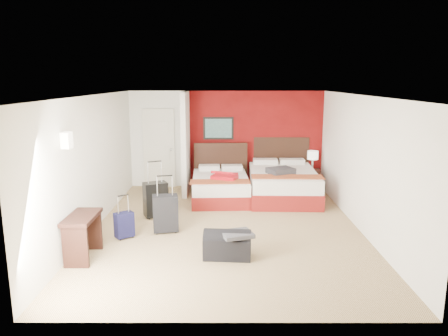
{
  "coord_description": "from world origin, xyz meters",
  "views": [
    {
      "loc": [
        -0.04,
        -7.72,
        2.78
      ],
      "look_at": [
        -0.05,
        0.8,
        1.0
      ],
      "focal_mm": 34.03,
      "sensor_mm": 36.0,
      "label": 1
    }
  ],
  "objects_px": {
    "table_lamp": "(313,160)",
    "suitcase_navy": "(124,226)",
    "bed_left": "(220,188)",
    "suitcase_black": "(156,201)",
    "suitcase_charcoal": "(166,215)",
    "nightstand": "(312,180)",
    "bed_right": "(283,185)",
    "red_suitcase_open": "(225,175)",
    "duffel_bag": "(227,246)",
    "desk": "(83,237)"
  },
  "relations": [
    {
      "from": "nightstand",
      "to": "table_lamp",
      "type": "height_order",
      "value": "table_lamp"
    },
    {
      "from": "desk",
      "to": "red_suitcase_open",
      "type": "bearing_deg",
      "value": 55.79
    },
    {
      "from": "suitcase_black",
      "to": "duffel_bag",
      "type": "relative_size",
      "value": 0.93
    },
    {
      "from": "suitcase_navy",
      "to": "desk",
      "type": "relative_size",
      "value": 0.52
    },
    {
      "from": "bed_right",
      "to": "suitcase_charcoal",
      "type": "bearing_deg",
      "value": -135.55
    },
    {
      "from": "duffel_bag",
      "to": "desk",
      "type": "xyz_separation_m",
      "value": [
        -2.27,
        -0.03,
        0.16
      ]
    },
    {
      "from": "bed_left",
      "to": "red_suitcase_open",
      "type": "distance_m",
      "value": 0.36
    },
    {
      "from": "table_lamp",
      "to": "suitcase_navy",
      "type": "bearing_deg",
      "value": -140.26
    },
    {
      "from": "suitcase_charcoal",
      "to": "suitcase_navy",
      "type": "relative_size",
      "value": 1.51
    },
    {
      "from": "red_suitcase_open",
      "to": "suitcase_navy",
      "type": "relative_size",
      "value": 1.72
    },
    {
      "from": "desk",
      "to": "bed_right",
      "type": "bearing_deg",
      "value": 44.05
    },
    {
      "from": "nightstand",
      "to": "duffel_bag",
      "type": "xyz_separation_m",
      "value": [
        -2.17,
        -4.17,
        -0.08
      ]
    },
    {
      "from": "red_suitcase_open",
      "to": "suitcase_navy",
      "type": "distance_m",
      "value": 3.02
    },
    {
      "from": "bed_left",
      "to": "suitcase_navy",
      "type": "height_order",
      "value": "bed_left"
    },
    {
      "from": "bed_left",
      "to": "table_lamp",
      "type": "distance_m",
      "value": 2.52
    },
    {
      "from": "bed_right",
      "to": "desk",
      "type": "height_order",
      "value": "desk"
    },
    {
      "from": "suitcase_navy",
      "to": "duffel_bag",
      "type": "xyz_separation_m",
      "value": [
        1.83,
        -0.83,
        -0.03
      ]
    },
    {
      "from": "suitcase_charcoal",
      "to": "suitcase_navy",
      "type": "xyz_separation_m",
      "value": [
        -0.7,
        -0.31,
        -0.11
      ]
    },
    {
      "from": "bed_left",
      "to": "suitcase_navy",
      "type": "xyz_separation_m",
      "value": [
        -1.69,
        -2.51,
        -0.06
      ]
    },
    {
      "from": "table_lamp",
      "to": "suitcase_black",
      "type": "xyz_separation_m",
      "value": [
        -3.63,
        -2.13,
        -0.44
      ]
    },
    {
      "from": "bed_left",
      "to": "red_suitcase_open",
      "type": "bearing_deg",
      "value": -47.51
    },
    {
      "from": "duffel_bag",
      "to": "suitcase_charcoal",
      "type": "bearing_deg",
      "value": 138.93
    },
    {
      "from": "nightstand",
      "to": "suitcase_black",
      "type": "bearing_deg",
      "value": -144.82
    },
    {
      "from": "bed_right",
      "to": "suitcase_charcoal",
      "type": "relative_size",
      "value": 3.3
    },
    {
      "from": "nightstand",
      "to": "suitcase_navy",
      "type": "height_order",
      "value": "nightstand"
    },
    {
      "from": "suitcase_navy",
      "to": "duffel_bag",
      "type": "distance_m",
      "value": 2.01
    },
    {
      "from": "suitcase_black",
      "to": "suitcase_charcoal",
      "type": "relative_size",
      "value": 1.04
    },
    {
      "from": "suitcase_charcoal",
      "to": "red_suitcase_open",
      "type": "bearing_deg",
      "value": 51.57
    },
    {
      "from": "suitcase_black",
      "to": "suitcase_charcoal",
      "type": "xyz_separation_m",
      "value": [
        0.32,
        -0.88,
        -0.01
      ]
    },
    {
      "from": "nightstand",
      "to": "table_lamp",
      "type": "distance_m",
      "value": 0.51
    },
    {
      "from": "suitcase_charcoal",
      "to": "table_lamp",
      "type": "bearing_deg",
      "value": 31.42
    },
    {
      "from": "bed_left",
      "to": "desk",
      "type": "relative_size",
      "value": 2.18
    },
    {
      "from": "nightstand",
      "to": "suitcase_black",
      "type": "distance_m",
      "value": 4.21
    },
    {
      "from": "bed_left",
      "to": "duffel_bag",
      "type": "height_order",
      "value": "bed_left"
    },
    {
      "from": "nightstand",
      "to": "suitcase_navy",
      "type": "distance_m",
      "value": 5.21
    },
    {
      "from": "suitcase_navy",
      "to": "bed_right",
      "type": "bearing_deg",
      "value": 2.16
    },
    {
      "from": "red_suitcase_open",
      "to": "suitcase_black",
      "type": "xyz_separation_m",
      "value": [
        -1.41,
        -1.21,
        -0.25
      ]
    },
    {
      "from": "suitcase_black",
      "to": "table_lamp",
      "type": "bearing_deg",
      "value": 5.04
    },
    {
      "from": "bed_left",
      "to": "desk",
      "type": "height_order",
      "value": "desk"
    },
    {
      "from": "bed_right",
      "to": "duffel_bag",
      "type": "distance_m",
      "value": 3.72
    },
    {
      "from": "suitcase_black",
      "to": "suitcase_navy",
      "type": "height_order",
      "value": "suitcase_black"
    },
    {
      "from": "bed_right",
      "to": "suitcase_navy",
      "type": "relative_size",
      "value": 4.99
    },
    {
      "from": "bed_left",
      "to": "bed_right",
      "type": "xyz_separation_m",
      "value": [
        1.49,
        0.12,
        0.05
      ]
    },
    {
      "from": "red_suitcase_open",
      "to": "suitcase_navy",
      "type": "bearing_deg",
      "value": -105.76
    },
    {
      "from": "red_suitcase_open",
      "to": "suitcase_black",
      "type": "height_order",
      "value": "suitcase_black"
    },
    {
      "from": "bed_left",
      "to": "suitcase_black",
      "type": "height_order",
      "value": "suitcase_black"
    },
    {
      "from": "suitcase_charcoal",
      "to": "duffel_bag",
      "type": "relative_size",
      "value": 0.9
    },
    {
      "from": "nightstand",
      "to": "suitcase_black",
      "type": "relative_size",
      "value": 0.78
    },
    {
      "from": "suitcase_navy",
      "to": "desk",
      "type": "distance_m",
      "value": 0.98
    },
    {
      "from": "bed_right",
      "to": "table_lamp",
      "type": "xyz_separation_m",
      "value": [
        0.83,
        0.7,
        0.45
      ]
    }
  ]
}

